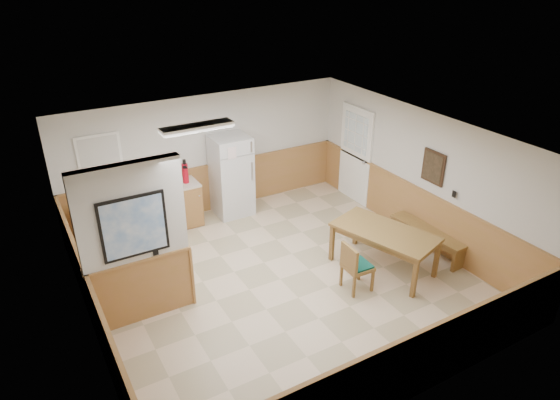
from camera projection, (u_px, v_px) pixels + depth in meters
ground at (280, 279)px, 8.45m from camera, size 6.00×6.00×0.00m
ceiling at (280, 139)px, 7.34m from camera, size 6.00×6.00×0.02m
back_wall at (208, 155)px, 10.23m from camera, size 6.00×0.02×2.50m
right_wall at (421, 176)px, 9.23m from camera, size 0.02×6.00×2.50m
left_wall at (83, 267)px, 6.56m from camera, size 0.02×6.00×2.50m
wainscot_back at (210, 188)px, 10.55m from camera, size 6.00×0.04×1.00m
wainscot_right at (415, 212)px, 9.56m from camera, size 0.04×6.00×1.00m
wainscot_left at (94, 312)px, 6.90m from camera, size 0.04×6.00×1.00m
partition_wall at (136, 247)px, 7.05m from camera, size 1.50×0.20×2.50m
kitchen_counter at (159, 208)px, 9.79m from camera, size 2.20×0.61×1.00m
exterior_door at (355, 155)px, 10.78m from camera, size 0.07×1.02×2.15m
kitchen_window at (100, 160)px, 9.14m from camera, size 0.80×0.04×1.00m
wall_painting at (433, 167)px, 8.85m from camera, size 0.04×0.50×0.60m
fluorescent_fixture at (197, 127)px, 8.02m from camera, size 1.20×0.30×0.09m
refrigerator at (231, 176)px, 10.28m from camera, size 0.75×0.72×1.69m
dining_table at (384, 235)px, 8.47m from camera, size 1.37×1.93×0.75m
dining_bench at (427, 234)px, 9.13m from camera, size 0.44×1.60×0.45m
dining_chair at (354, 264)px, 7.97m from camera, size 0.60×0.44×0.85m
fire_extinguisher at (185, 173)px, 9.74m from camera, size 0.15×0.15×0.48m
soap_bottle at (107, 193)px, 9.17m from camera, size 0.09×0.09×0.22m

